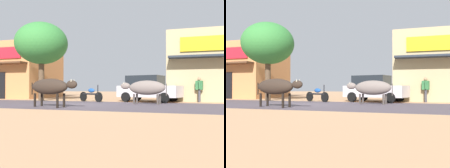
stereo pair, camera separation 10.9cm
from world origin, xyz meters
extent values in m
plane|color=tan|center=(0.00, 0.00, 0.00)|extent=(80.00, 80.00, 0.00)
cube|color=#50464F|center=(0.00, 0.00, 0.00)|extent=(72.00, 5.93, 0.00)
cube|color=#CA844D|center=(-9.74, 7.11, 2.31)|extent=(7.49, 5.40, 4.63)
cylinder|color=brown|center=(-3.92, 2.88, 1.37)|extent=(0.38, 0.38, 2.75)
ellipsoid|color=#358038|center=(-3.92, 2.88, 3.90)|extent=(3.53, 3.53, 2.83)
cube|color=silver|center=(3.28, 3.77, 0.65)|extent=(4.11, 2.52, 0.70)
cube|color=#1E2328|center=(3.00, 3.84, 1.32)|extent=(2.41, 1.98, 0.64)
cylinder|color=black|center=(4.68, 4.27, 0.30)|extent=(0.63, 0.32, 0.60)
cylinder|color=black|center=(4.29, 2.67, 0.30)|extent=(0.63, 0.32, 0.60)
cylinder|color=black|center=(2.27, 4.87, 0.30)|extent=(0.63, 0.32, 0.60)
cylinder|color=black|center=(1.88, 3.27, 0.30)|extent=(0.63, 0.32, 0.60)
cylinder|color=black|center=(0.37, 2.47, 0.30)|extent=(0.58, 0.33, 0.61)
cylinder|color=black|center=(-0.92, 3.09, 0.30)|extent=(0.58, 0.33, 0.61)
cylinder|color=black|center=(-0.27, 2.78, 0.48)|extent=(1.33, 0.70, 0.10)
ellipsoid|color=#1E4C99|center=(-0.23, 2.76, 0.70)|extent=(0.61, 0.46, 0.28)
cylinder|color=black|center=(0.30, 2.50, 0.75)|extent=(0.06, 0.06, 0.60)
ellipsoid|color=#30251E|center=(-0.47, -1.76, 0.94)|extent=(2.26, 1.11, 0.72)
ellipsoid|color=#30251E|center=(0.83, -2.08, 1.03)|extent=(0.61, 0.41, 0.36)
cone|color=beige|center=(0.90, -2.00, 1.21)|extent=(0.06, 0.06, 0.12)
cone|color=beige|center=(0.85, -2.19, 1.21)|extent=(0.06, 0.06, 0.12)
cylinder|color=black|center=(0.27, -1.73, 0.32)|extent=(0.11, 0.11, 0.63)
cylinder|color=black|center=(0.17, -2.14, 0.32)|extent=(0.11, 0.11, 0.63)
cylinder|color=black|center=(-1.11, -1.39, 0.32)|extent=(0.11, 0.11, 0.63)
cylinder|color=black|center=(-1.21, -1.80, 0.32)|extent=(0.11, 0.11, 0.63)
cylinder|color=black|center=(-1.57, -1.49, 0.84)|extent=(0.05, 0.05, 0.58)
ellipsoid|color=slate|center=(3.49, 1.46, 0.88)|extent=(2.07, 0.95, 0.78)
ellipsoid|color=slate|center=(2.26, 1.65, 0.98)|extent=(0.60, 0.36, 0.36)
cone|color=beige|center=(2.19, 1.56, 1.16)|extent=(0.06, 0.06, 0.12)
cone|color=beige|center=(2.22, 1.76, 1.16)|extent=(0.06, 0.06, 0.12)
cylinder|color=#463E3A|center=(2.82, 1.33, 0.28)|extent=(0.11, 0.11, 0.55)
cylinder|color=#463E3A|center=(2.89, 1.79, 0.28)|extent=(0.11, 0.11, 0.55)
cylinder|color=#463E3A|center=(4.10, 1.13, 0.28)|extent=(0.11, 0.11, 0.55)
cylinder|color=#463E3A|center=(4.17, 1.59, 0.28)|extent=(0.11, 0.11, 0.55)
cylinder|color=#463E3A|center=(4.53, 1.30, 0.78)|extent=(0.05, 0.05, 0.62)
cylinder|color=#3F3F47|center=(6.23, 4.26, 0.38)|extent=(0.14, 0.14, 0.76)
cylinder|color=#3F3F47|center=(6.23, 4.08, 0.38)|extent=(0.14, 0.14, 0.76)
cube|color=#33723F|center=(6.23, 4.17, 1.03)|extent=(0.46, 0.37, 0.54)
sphere|color=tan|center=(6.23, 4.17, 1.40)|extent=(0.21, 0.21, 0.21)
cylinder|color=#33723F|center=(6.23, 4.43, 1.06)|extent=(0.09, 0.09, 0.48)
cylinder|color=#33723F|center=(6.23, 3.91, 1.06)|extent=(0.09, 0.09, 0.48)
camera|label=1|loc=(5.68, -11.80, 0.90)|focal=39.97mm
camera|label=2|loc=(5.78, -11.76, 0.90)|focal=39.97mm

